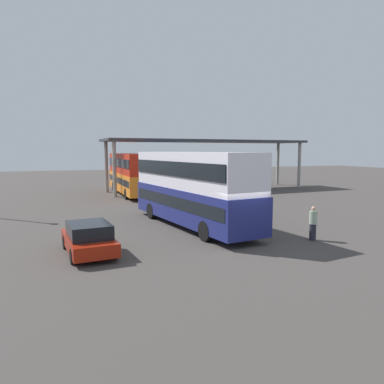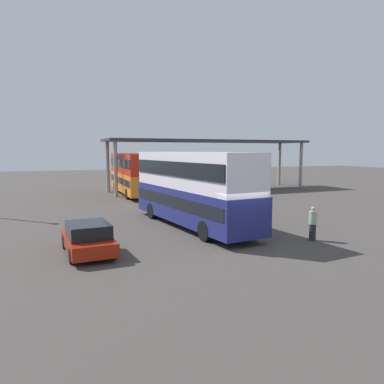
# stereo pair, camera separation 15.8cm
# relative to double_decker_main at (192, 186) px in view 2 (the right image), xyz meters

# --- Properties ---
(ground_plane) EXTENTS (140.00, 140.00, 0.00)m
(ground_plane) POSITION_rel_double_decker_main_xyz_m (0.70, -4.73, -2.35)
(ground_plane) COLOR #443F3B
(double_decker_main) EXTENTS (4.08, 11.17, 4.28)m
(double_decker_main) POSITION_rel_double_decker_main_xyz_m (0.00, 0.00, 0.00)
(double_decker_main) COLOR navy
(double_decker_main) RESTS_ON ground_plane
(parked_hatchback) EXTENTS (2.13, 4.11, 1.35)m
(parked_hatchback) POSITION_rel_double_decker_main_xyz_m (-6.08, -3.78, -1.67)
(parked_hatchback) COLOR #9C1E0C
(parked_hatchback) RESTS_ON ground_plane
(double_decker_near_canopy) EXTENTS (2.58, 11.57, 4.06)m
(double_decker_near_canopy) POSITION_rel_double_decker_main_xyz_m (-0.36, 16.56, -0.11)
(double_decker_near_canopy) COLOR orange
(double_decker_near_canopy) RESTS_ON ground_plane
(double_decker_mid_row) EXTENTS (3.73, 10.92, 4.09)m
(double_decker_mid_row) POSITION_rel_double_decker_main_xyz_m (3.79, 17.77, -0.10)
(double_decker_mid_row) COLOR silver
(double_decker_mid_row) RESTS_ON ground_plane
(depot_canopy) EXTENTS (23.25, 6.56, 5.53)m
(depot_canopy) POSITION_rel_double_decker_main_xyz_m (8.64, 17.82, 2.83)
(depot_canopy) COLOR #33353A
(depot_canopy) RESTS_ON ground_plane
(pedestrian_waiting) EXTENTS (0.38, 0.38, 1.67)m
(pedestrian_waiting) POSITION_rel_double_decker_main_xyz_m (4.39, -5.16, -1.51)
(pedestrian_waiting) COLOR #262633
(pedestrian_waiting) RESTS_ON ground_plane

